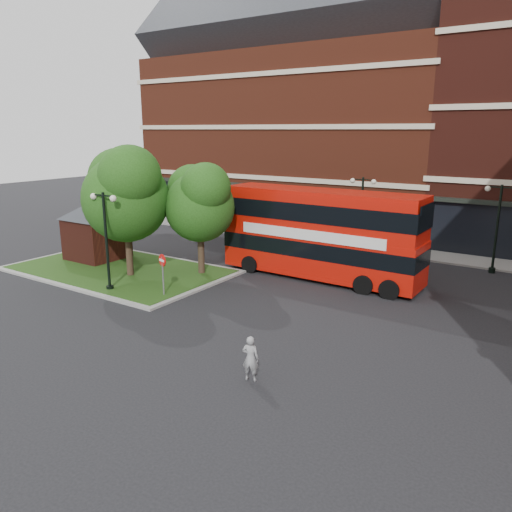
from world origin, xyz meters
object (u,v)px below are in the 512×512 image
Objects in this scene: bus at (320,228)px; car_white at (374,245)px; woman at (250,358)px; car_silver at (277,232)px.

car_white is (0.78, 6.35, -2.06)m from bus.
car_silver is at bearing -75.83° from woman.
bus is at bearing -179.31° from car_white.
bus is 2.39× the size of car_silver.
car_silver is (-9.92, 18.00, 0.03)m from woman.
car_white is at bearing -96.54° from woman.
woman is 0.36× the size of car_white.
woman is 0.33× the size of car_silver.
car_silver reaches higher than woman.
woman reaches higher than car_white.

